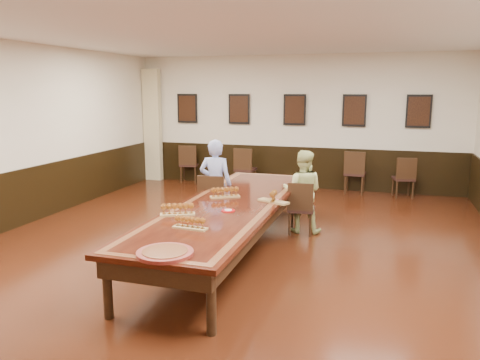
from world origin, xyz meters
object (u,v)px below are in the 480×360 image
(chair_man, at_px, (214,202))
(carved_platter, at_px, (165,253))
(spare_chair_a, at_px, (189,163))
(person_man, at_px, (216,184))
(conference_table, at_px, (230,212))
(chair_woman, at_px, (301,207))
(spare_chair_d, at_px, (403,177))
(spare_chair_c, at_px, (355,172))
(person_woman, at_px, (302,191))
(spare_chair_b, at_px, (246,168))

(chair_man, height_order, carved_platter, chair_man)
(spare_chair_a, bearing_deg, person_man, 107.14)
(conference_table, bearing_deg, person_man, 119.38)
(chair_woman, distance_m, carved_platter, 3.60)
(person_man, bearing_deg, conference_table, 114.82)
(chair_woman, bearing_deg, spare_chair_a, -48.01)
(chair_woman, relative_size, spare_chair_d, 0.97)
(chair_man, bearing_deg, spare_chair_c, -124.70)
(spare_chair_a, xyz_separation_m, carved_platter, (2.79, -7.08, 0.29))
(chair_man, xyz_separation_m, spare_chair_a, (-2.10, 3.79, -0.00))
(spare_chair_a, height_order, conference_table, spare_chair_a)
(spare_chair_c, height_order, spare_chair_d, spare_chair_c)
(person_woman, distance_m, carved_platter, 3.68)
(spare_chair_a, bearing_deg, spare_chair_b, 157.02)
(chair_man, relative_size, conference_table, 0.19)
(chair_woman, height_order, carved_platter, chair_woman)
(chair_man, xyz_separation_m, conference_table, (0.63, -1.03, 0.13))
(chair_man, height_order, chair_woman, chair_man)
(spare_chair_a, distance_m, conference_table, 5.54)
(chair_woman, xyz_separation_m, spare_chair_d, (1.71, 3.33, 0.01))
(spare_chair_b, distance_m, carved_platter, 6.88)
(chair_man, xyz_separation_m, spare_chair_b, (-0.47, 3.49, 0.01))
(person_man, xyz_separation_m, carved_platter, (0.71, -3.39, -0.00))
(chair_man, relative_size, chair_woman, 1.09)
(chair_man, height_order, person_man, person_man)
(spare_chair_b, bearing_deg, conference_table, 105.89)
(person_man, height_order, conference_table, person_man)
(spare_chair_d, xyz_separation_m, person_man, (-3.20, -3.44, 0.32))
(chair_man, distance_m, person_man, 0.31)
(chair_woman, xyz_separation_m, person_woman, (-0.00, 0.09, 0.25))
(carved_platter, bearing_deg, person_man, 101.76)
(spare_chair_d, distance_m, person_man, 4.70)
(person_woman, bearing_deg, spare_chair_d, -120.98)
(spare_chair_b, xyz_separation_m, person_man, (0.46, -3.38, 0.28))
(spare_chair_a, height_order, spare_chair_c, spare_chair_c)
(chair_woman, relative_size, spare_chair_b, 0.90)
(chair_man, xyz_separation_m, carved_platter, (0.70, -3.29, 0.29))
(spare_chair_b, height_order, person_man, person_man)
(spare_chair_b, relative_size, conference_table, 0.20)
(spare_chair_a, distance_m, spare_chair_b, 1.65)
(person_woman, height_order, carved_platter, person_woman)
(chair_man, bearing_deg, chair_woman, -176.32)
(conference_table, bearing_deg, spare_chair_d, 60.75)
(spare_chair_b, bearing_deg, spare_chair_a, -8.43)
(spare_chair_a, distance_m, person_man, 4.25)
(chair_man, height_order, spare_chair_d, chair_man)
(carved_platter, bearing_deg, spare_chair_d, 69.96)
(chair_woman, bearing_deg, spare_chair_c, -103.66)
(carved_platter, bearing_deg, spare_chair_b, 99.80)
(chair_man, distance_m, conference_table, 1.21)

